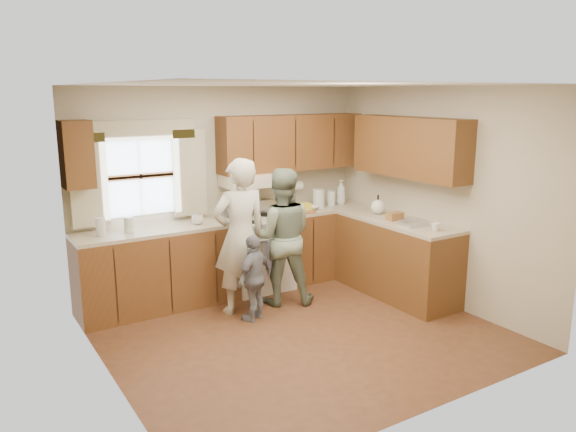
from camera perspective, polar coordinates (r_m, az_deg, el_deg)
room at (r=5.53m, az=1.32°, el=0.13°), size 3.80×3.80×3.80m
kitchen_fixtures at (r=6.83m, az=0.65°, el=-1.02°), size 3.80×2.25×2.15m
stove at (r=7.06m, az=-3.08°, el=-3.69°), size 0.76×0.67×1.07m
woman_left at (r=6.21m, az=-4.89°, el=-2.10°), size 0.66×0.46×1.75m
woman_right at (r=6.48m, az=-0.70°, el=-2.12°), size 0.96×0.89×1.60m
child at (r=6.09m, az=-3.43°, el=-6.27°), size 0.60×0.46×0.95m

